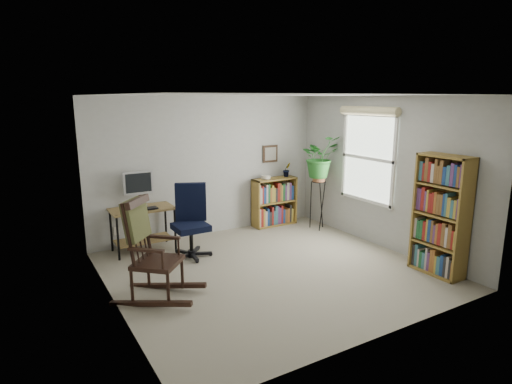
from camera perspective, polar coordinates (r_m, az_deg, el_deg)
floor at (r=6.09m, az=1.95°, el=-10.40°), size 4.20×4.00×0.00m
ceiling at (r=5.61m, az=2.13°, el=12.80°), size 4.20×4.00×0.00m
wall_back at (r=7.47m, az=-6.28°, el=3.41°), size 4.20×0.00×2.40m
wall_front at (r=4.24m, az=16.81°, el=-4.06°), size 4.20×0.00×2.40m
wall_left at (r=4.95m, az=-18.89°, el=-1.85°), size 0.00×4.00×2.40m
wall_right at (r=7.07m, az=16.53°, el=2.46°), size 0.00×4.00×2.40m
window at (r=7.22m, az=14.68°, el=4.37°), size 0.12×1.20×1.50m
desk at (r=6.96m, az=-14.80°, el=-4.84°), size 0.96×0.53×0.69m
monitor at (r=6.93m, az=-15.41°, el=0.41°), size 0.46×0.16×0.56m
keyboard at (r=6.75m, az=-14.68°, el=-2.21°), size 0.40×0.15×0.02m
office_chair at (r=6.48m, az=-8.71°, el=-3.88°), size 0.81×0.81×1.12m
rocking_chair at (r=5.22m, az=-13.07°, el=-7.37°), size 1.23×1.20×1.25m
low_bookshelf at (r=8.05m, az=2.47°, el=-1.30°), size 0.86×0.29×0.90m
tall_bookshelf at (r=6.25m, az=23.44°, el=-2.90°), size 0.31×0.72×1.64m
plant_stand at (r=7.87m, az=8.28°, el=-1.22°), size 0.31×0.31×1.04m
spider_plant at (r=7.68m, az=8.56°, el=7.32°), size 1.69×1.88×1.47m
potted_plant_small at (r=8.10m, az=4.12°, el=2.44°), size 0.13×0.24×0.11m
framed_picture at (r=8.01m, az=1.94°, el=5.11°), size 0.32×0.04×0.32m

